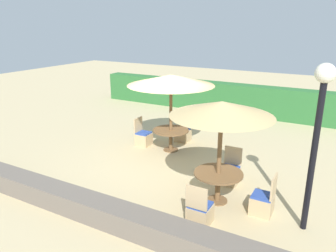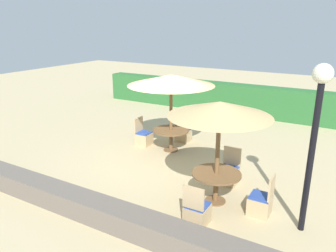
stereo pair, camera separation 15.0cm
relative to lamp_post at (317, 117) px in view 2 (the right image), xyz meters
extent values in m
plane|color=#C6B284|center=(-4.34, 1.57, -2.35)|extent=(40.00, 40.00, 0.00)
cube|color=#2D6B33|center=(-4.34, 7.83, -1.68)|extent=(13.00, 0.70, 1.35)
cube|color=#6B6056|center=(-4.34, -1.79, -2.12)|extent=(10.00, 0.56, 0.47)
cylinder|color=black|center=(0.00, 0.00, -0.85)|extent=(0.12, 0.12, 3.00)
sphere|color=silver|center=(0.00, 0.00, 0.79)|extent=(0.36, 0.36, 0.36)
cylinder|color=brown|center=(-4.37, 2.42, -1.16)|extent=(0.10, 0.10, 2.38)
cone|color=tan|center=(-4.37, 2.42, -0.05)|extent=(2.70, 2.70, 0.32)
cylinder|color=brown|center=(-4.37, 2.42, -2.34)|extent=(0.48, 0.48, 0.03)
cylinder|color=brown|center=(-4.37, 2.42, -2.02)|extent=(0.12, 0.12, 0.66)
cylinder|color=brown|center=(-4.37, 2.42, -1.67)|extent=(1.16, 1.16, 0.04)
cube|color=tan|center=(-4.43, 3.40, -2.15)|extent=(0.46, 0.46, 0.40)
cube|color=#2D4CA8|center=(-4.43, 3.40, -1.93)|extent=(0.42, 0.42, 0.05)
cube|color=tan|center=(-4.43, 3.61, -1.66)|extent=(0.46, 0.04, 0.48)
cube|color=tan|center=(-5.41, 2.40, -2.15)|extent=(0.46, 0.46, 0.40)
cube|color=#2D4CA8|center=(-5.41, 2.40, -1.93)|extent=(0.42, 0.42, 0.05)
cube|color=tan|center=(-5.62, 2.40, -1.66)|extent=(0.04, 0.46, 0.48)
cylinder|color=brown|center=(-1.91, 0.15, -1.20)|extent=(0.10, 0.10, 2.31)
cone|color=tan|center=(-1.91, 0.15, -0.12)|extent=(2.27, 2.27, 0.32)
cylinder|color=brown|center=(-1.91, 0.15, -2.34)|extent=(0.48, 0.48, 0.03)
cylinder|color=brown|center=(-1.91, 0.15, -2.01)|extent=(0.12, 0.12, 0.69)
cylinder|color=brown|center=(-1.91, 0.15, -1.65)|extent=(1.12, 1.12, 0.04)
cube|color=tan|center=(-0.88, 0.14, -2.15)|extent=(0.46, 0.46, 0.40)
cube|color=#2D4CA8|center=(-0.88, 0.14, -1.93)|extent=(0.42, 0.42, 0.05)
cube|color=tan|center=(-0.67, 0.14, -1.66)|extent=(0.04, 0.46, 0.48)
cube|color=tan|center=(-1.96, 1.14, -2.15)|extent=(0.46, 0.46, 0.40)
cube|color=#2D4CA8|center=(-1.96, 1.14, -1.93)|extent=(0.42, 0.42, 0.05)
cube|color=tan|center=(-1.96, 1.35, -1.66)|extent=(0.46, 0.04, 0.48)
cube|color=tan|center=(-1.91, -0.85, -2.15)|extent=(0.46, 0.46, 0.40)
cube|color=#2D4CA8|center=(-1.91, -0.85, -1.93)|extent=(0.42, 0.42, 0.05)
cube|color=tan|center=(-1.91, -1.06, -1.66)|extent=(0.46, 0.04, 0.48)
camera|label=1|loc=(0.37, -6.32, 1.63)|focal=35.00mm
camera|label=2|loc=(0.50, -6.25, 1.63)|focal=35.00mm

